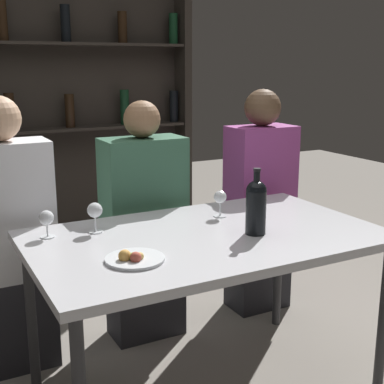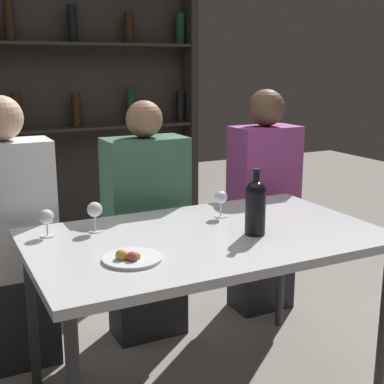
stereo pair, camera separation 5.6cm
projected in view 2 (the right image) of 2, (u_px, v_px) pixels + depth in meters
name	position (u px, v px, depth m)	size (l,w,h in m)	color
dining_table	(206.00, 247.00, 2.20)	(1.43, 0.86, 0.73)	silver
wine_rack_wall	(73.00, 89.00, 3.86)	(1.88, 0.21, 2.39)	#28231E
wine_bottle	(256.00, 205.00, 2.16)	(0.08, 0.08, 0.27)	black
wine_glass_0	(95.00, 211.00, 2.20)	(0.06, 0.06, 0.13)	silver
wine_glass_1	(221.00, 199.00, 2.42)	(0.06, 0.06, 0.12)	silver
wine_glass_2	(47.00, 218.00, 2.15)	(0.06, 0.06, 0.11)	silver
food_plate_0	(131.00, 258.00, 1.89)	(0.21, 0.21, 0.05)	silver
seated_person_left	(11.00, 244.00, 2.45)	(0.41, 0.22, 1.28)	#26262B
seated_person_center	(147.00, 230.00, 2.75)	(0.41, 0.22, 1.24)	#26262B
seated_person_right	(263.00, 208.00, 3.05)	(0.37, 0.22, 1.28)	#26262B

